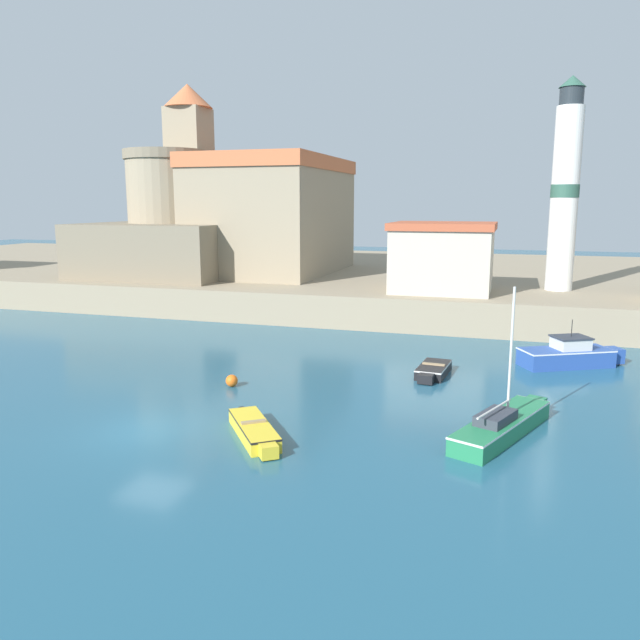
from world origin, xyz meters
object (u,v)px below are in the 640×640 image
(motorboat_blue_4, at_px, (569,355))
(harbor_shed_mid_row, at_px, (443,257))
(dinghy_black_0, at_px, (433,370))
(mooring_buoy, at_px, (232,381))
(fortress, at_px, (168,235))
(sailboat_green_2, at_px, (503,424))
(lighthouse, at_px, (565,189))
(dinghy_yellow_3, at_px, (254,430))
(church, at_px, (266,211))

(motorboat_blue_4, relative_size, harbor_shed_mid_row, 0.78)
(dinghy_black_0, height_order, harbor_shed_mid_row, harbor_shed_mid_row)
(mooring_buoy, bearing_deg, fortress, 126.16)
(harbor_shed_mid_row, bearing_deg, dinghy_black_0, -84.94)
(sailboat_green_2, relative_size, lighthouse, 0.45)
(motorboat_blue_4, bearing_deg, dinghy_yellow_3, -129.39)
(lighthouse, bearing_deg, mooring_buoy, -125.00)
(motorboat_blue_4, bearing_deg, dinghy_black_0, -148.72)
(motorboat_blue_4, bearing_deg, church, 143.14)
(motorboat_blue_4, bearing_deg, lighthouse, 89.54)
(dinghy_yellow_3, distance_m, lighthouse, 31.62)
(dinghy_black_0, bearing_deg, church, 128.64)
(fortress, bearing_deg, harbor_shed_mid_row, -8.29)
(motorboat_blue_4, height_order, harbor_shed_mid_row, harbor_shed_mid_row)
(sailboat_green_2, relative_size, dinghy_yellow_3, 1.68)
(dinghy_yellow_3, xyz_separation_m, church, (-12.73, 32.83, 7.43))
(church, bearing_deg, lighthouse, -11.51)
(mooring_buoy, relative_size, fortress, 0.04)
(sailboat_green_2, bearing_deg, dinghy_yellow_3, -161.24)
(fortress, height_order, harbor_shed_mid_row, fortress)
(motorboat_blue_4, xyz_separation_m, mooring_buoy, (-15.40, -8.75, -0.31))
(sailboat_green_2, relative_size, motorboat_blue_4, 1.18)
(mooring_buoy, bearing_deg, sailboat_green_2, -12.43)
(sailboat_green_2, height_order, mooring_buoy, sailboat_green_2)
(harbor_shed_mid_row, bearing_deg, motorboat_blue_4, -52.59)
(dinghy_yellow_3, relative_size, fortress, 0.31)
(sailboat_green_2, height_order, harbor_shed_mid_row, harbor_shed_mid_row)
(dinghy_black_0, relative_size, lighthouse, 0.24)
(dinghy_yellow_3, xyz_separation_m, motorboat_blue_4, (11.83, 14.41, 0.31))
(church, xyz_separation_m, lighthouse, (24.67, -5.02, 1.74))
(fortress, bearing_deg, dinghy_black_0, -35.22)
(sailboat_green_2, height_order, dinghy_yellow_3, sailboat_green_2)
(church, xyz_separation_m, harbor_shed_mid_row, (16.67, -8.10, -3.00))
(sailboat_green_2, bearing_deg, lighthouse, 82.57)
(mooring_buoy, bearing_deg, dinghy_black_0, 28.31)
(sailboat_green_2, distance_m, lighthouse, 26.64)
(motorboat_blue_4, xyz_separation_m, lighthouse, (0.11, 13.39, 8.87))
(dinghy_black_0, xyz_separation_m, mooring_buoy, (-8.78, -4.73, 0.00))
(sailboat_green_2, relative_size, mooring_buoy, 11.58)
(motorboat_blue_4, height_order, fortress, fortress)
(dinghy_yellow_3, relative_size, harbor_shed_mid_row, 0.55)
(motorboat_blue_4, height_order, mooring_buoy, motorboat_blue_4)
(church, relative_size, harbor_shed_mid_row, 2.38)
(dinghy_black_0, height_order, motorboat_blue_4, motorboat_blue_4)
(fortress, height_order, lighthouse, lighthouse)
(dinghy_yellow_3, relative_size, church, 0.23)
(mooring_buoy, distance_m, fortress, 28.48)
(mooring_buoy, relative_size, lighthouse, 0.04)
(church, bearing_deg, dinghy_yellow_3, -68.81)
(church, distance_m, lighthouse, 25.23)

